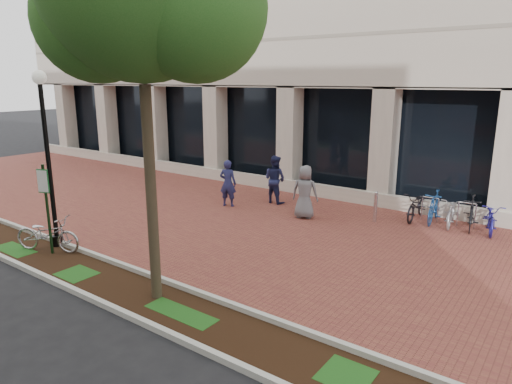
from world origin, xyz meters
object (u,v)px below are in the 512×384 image
Objects in this scene: pedestrian_left at (228,183)px; pedestrian_mid at (275,179)px; parking_sign at (46,198)px; bike_rack_cluster at (452,211)px; bollard at (376,207)px; locked_bicycle at (48,234)px; lamppost at (47,151)px; pedestrian_right at (305,192)px.

pedestrian_mid is at bearing -145.50° from pedestrian_left.
parking_sign is 0.80× the size of bike_rack_cluster.
pedestrian_mid is at bearing 178.74° from bollard.
parking_sign reaches higher than locked_bicycle.
lamppost is 7.78m from pedestrian_right.
lamppost is at bearing 115.82° from parking_sign.
pedestrian_right is (1.87, -1.02, -0.00)m from pedestrian_mid.
lamppost is (-0.43, 0.42, 1.12)m from parking_sign.
parking_sign is 1.07m from locked_bicycle.
bike_rack_cluster is (8.35, 8.33, -2.17)m from lamppost.
parking_sign is 1.29× the size of locked_bicycle.
pedestrian_right reaches higher than locked_bicycle.
locked_bicycle is at bearing -60.00° from lamppost.
pedestrian_left is at bearing -168.13° from bike_rack_cluster.
locked_bicycle is at bearing 63.57° from pedestrian_left.
bike_rack_cluster is (6.03, 1.00, -0.41)m from pedestrian_mid.
bollard is (2.08, 0.93, -0.37)m from pedestrian_right.
lamppost is 2.20m from locked_bicycle.
bike_rack_cluster is at bearing 27.47° from bollard.
lamppost is at bearing -130.85° from bollard.
locked_bicycle is at bearing 79.18° from pedestrian_mid.
bike_rack_cluster is (4.16, 2.01, -0.41)m from pedestrian_right.
locked_bicycle is 7.99m from pedestrian_mid.
locked_bicycle is at bearing -139.78° from bike_rack_cluster.
bike_rack_cluster is (8.14, 8.70, -0.01)m from locked_bicycle.
parking_sign is 6.45m from pedestrian_left.
locked_bicycle is at bearing 43.57° from pedestrian_right.
bollard is (5.04, 1.31, -0.33)m from pedestrian_left.
parking_sign reaches higher than bike_rack_cluster.
pedestrian_mid is at bearing -44.24° from pedestrian_right.
parking_sign is 2.35× the size of bollard.
pedestrian_left is (1.22, 5.94, -1.80)m from lamppost.
pedestrian_right is at bearing 169.89° from pedestrian_left.
bike_rack_cluster is at bearing 27.92° from parking_sign.
lamppost is 2.53× the size of locked_bicycle.
locked_bicycle is 1.82× the size of bollard.
locked_bicycle is 9.73m from bollard.
locked_bicycle is at bearing -128.50° from bollard.
bollard is at bearing 177.20° from pedestrian_left.
lamppost is 2.77× the size of pedestrian_left.
bollard is (6.05, 7.61, 0.03)m from locked_bicycle.
pedestrian_right is (3.75, 6.74, -0.64)m from parking_sign.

